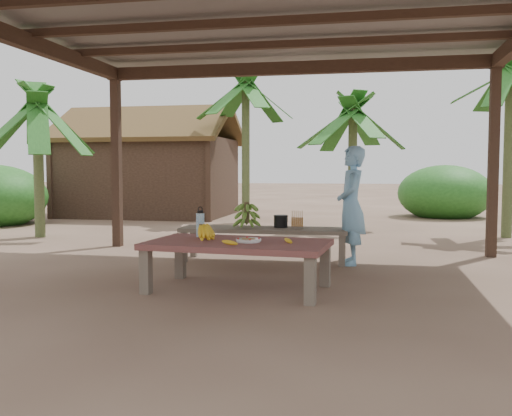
% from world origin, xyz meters
% --- Properties ---
extents(ground, '(80.00, 80.00, 0.00)m').
position_xyz_m(ground, '(0.00, 0.00, 0.00)').
color(ground, brown).
rests_on(ground, ground).
extents(pavilion, '(6.60, 5.60, 2.95)m').
position_xyz_m(pavilion, '(-0.01, -0.01, 2.78)').
color(pavilion, black).
rests_on(pavilion, ground).
extents(work_table, '(1.88, 1.15, 0.50)m').
position_xyz_m(work_table, '(-0.18, -0.53, 0.43)').
color(work_table, brown).
rests_on(work_table, ground).
extents(bench, '(2.22, 0.66, 0.45)m').
position_xyz_m(bench, '(-0.25, 1.28, 0.39)').
color(bench, brown).
rests_on(bench, ground).
extents(ripe_banana_bunch, '(0.30, 0.26, 0.17)m').
position_xyz_m(ripe_banana_bunch, '(-0.60, -0.43, 0.59)').
color(ripe_banana_bunch, yellow).
rests_on(ripe_banana_bunch, work_table).
extents(plate, '(0.26, 0.26, 0.04)m').
position_xyz_m(plate, '(-0.06, -0.56, 0.52)').
color(plate, white).
rests_on(plate, work_table).
extents(loose_banana_front, '(0.17, 0.07, 0.04)m').
position_xyz_m(loose_banana_front, '(-0.20, -0.80, 0.52)').
color(loose_banana_front, yellow).
rests_on(loose_banana_front, work_table).
extents(loose_banana_side, '(0.11, 0.16, 0.04)m').
position_xyz_m(loose_banana_side, '(0.34, -0.54, 0.52)').
color(loose_banana_side, yellow).
rests_on(loose_banana_side, work_table).
extents(water_flask, '(0.09, 0.09, 0.33)m').
position_xyz_m(water_flask, '(-0.67, -0.22, 0.64)').
color(water_flask, teal).
rests_on(water_flask, work_table).
extents(green_banana_stalk, '(0.32, 0.32, 0.36)m').
position_xyz_m(green_banana_stalk, '(-0.48, 1.27, 0.63)').
color(green_banana_stalk, '#598C2D').
rests_on(green_banana_stalk, bench).
extents(cooking_pot, '(0.18, 0.18, 0.16)m').
position_xyz_m(cooking_pot, '(-0.03, 1.37, 0.53)').
color(cooking_pot, black).
rests_on(cooking_pot, bench).
extents(skewer_rack, '(0.18, 0.08, 0.24)m').
position_xyz_m(skewer_rack, '(0.20, 1.24, 0.57)').
color(skewer_rack, '#A57F47').
rests_on(skewer_rack, bench).
extents(woman, '(0.42, 0.59, 1.52)m').
position_xyz_m(woman, '(0.89, 1.28, 0.76)').
color(woman, '#73ADD9').
rests_on(woman, ground).
extents(hut, '(4.40, 3.43, 2.85)m').
position_xyz_m(hut, '(-4.50, 8.00, 1.10)').
color(hut, black).
rests_on(hut, ground).
extents(banana_plant_ne, '(1.80, 1.80, 3.20)m').
position_xyz_m(banana_plant_ne, '(3.53, 4.69, 2.71)').
color(banana_plant_ne, '#596638').
rests_on(banana_plant_ne, ground).
extents(banana_plant_n, '(1.80, 1.80, 2.65)m').
position_xyz_m(banana_plant_n, '(0.77, 5.72, 2.18)').
color(banana_plant_n, '#596638').
rests_on(banana_plant_n, ground).
extents(banana_plant_nw, '(1.80, 1.80, 3.37)m').
position_xyz_m(banana_plant_nw, '(-1.64, 6.54, 2.88)').
color(banana_plant_nw, '#596638').
rests_on(banana_plant_nw, ground).
extents(banana_plant_w, '(1.80, 1.80, 2.58)m').
position_xyz_m(banana_plant_w, '(-4.69, 3.15, 2.10)').
color(banana_plant_w, '#596638').
rests_on(banana_plant_w, ground).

